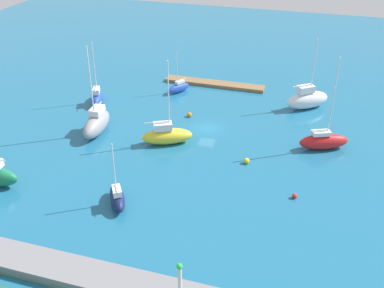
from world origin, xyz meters
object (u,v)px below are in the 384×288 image
Objects in this scene: sailboat_blue_lone_north at (97,97)px; sailboat_blue_lone_south at (178,88)px; mooring_buoy_red at (295,196)px; harbor_beacon at (180,277)px; sailboat_white_outer_mooring at (307,99)px; sailboat_navy_far_south at (117,197)px; sailboat_yellow_near_pier at (167,135)px; pier_dock at (214,84)px; sailboat_red_by_breakwater at (324,141)px; mooring_buoy_yellow at (247,161)px; sailboat_gray_mid_basin at (97,123)px; mooring_buoy_orange at (189,115)px.

sailboat_blue_lone_north is 1.36× the size of sailboat_blue_lone_south.
harbor_beacon is at bearing 66.89° from mooring_buoy_red.
sailboat_white_outer_mooring reaches higher than sailboat_navy_far_south.
sailboat_white_outer_mooring is at bearing 18.73° from sailboat_yellow_near_pier.
sailboat_yellow_near_pier is (-0.57, -15.68, 0.29)m from sailboat_navy_far_south.
sailboat_blue_lone_south is at bearing 77.38° from sailboat_yellow_near_pier.
sailboat_red_by_breakwater is (-20.98, 18.51, 0.99)m from pier_dock.
mooring_buoy_yellow is at bearing 113.72° from pier_dock.
sailboat_red_by_breakwater is 33.63m from sailboat_gray_mid_basin.
sailboat_blue_lone_south is at bearing 154.87° from sailboat_gray_mid_basin.
sailboat_gray_mid_basin reaches higher than mooring_buoy_red.
mooring_buoy_red is at bearing -102.52° from sailboat_navy_far_south.
sailboat_gray_mid_basin reaches higher than sailboat_navy_far_south.
mooring_buoy_orange is at bearing -42.86° from mooring_buoy_red.
harbor_beacon is at bearing -168.22° from sailboat_navy_far_south.
sailboat_blue_lone_south is at bearing -75.52° from sailboat_blue_lone_north.
sailboat_blue_lone_north is (17.25, 13.87, 0.93)m from pier_dock.
harbor_beacon is 0.27× the size of sailboat_red_by_breakwater.
harbor_beacon is 48.48m from sailboat_blue_lone_south.
sailboat_navy_far_south reaches higher than sailboat_blue_lone_south.
mooring_buoy_red is (-7.13, 6.11, -0.08)m from mooring_buoy_yellow.
sailboat_blue_lone_north reaches higher than sailboat_navy_far_south.
sailboat_yellow_near_pier reaches higher than pier_dock.
sailboat_navy_far_south reaches higher than mooring_buoy_orange.
sailboat_red_by_breakwater is at bearing 94.14° from sailboat_gray_mid_basin.
harbor_beacon is at bearing 87.52° from mooring_buoy_yellow.
sailboat_red_by_breakwater is at bearing -80.46° from sailboat_navy_far_south.
sailboat_blue_lone_north is 30.88m from mooring_buoy_yellow.
pier_dock is at bearing -91.97° from mooring_buoy_orange.
harbor_beacon reaches higher than mooring_buoy_yellow.
sailboat_red_by_breakwater is 13.56m from mooring_buoy_red.
sailboat_yellow_near_pier is 18.91m from sailboat_blue_lone_south.
sailboat_gray_mid_basin is at bearing -174.67° from sailboat_blue_lone_north.
sailboat_navy_far_south is at bearing 46.70° from mooring_buoy_yellow.
harbor_beacon is at bearing 51.27° from sailboat_blue_lone_south.
sailboat_blue_lone_south is 26.38m from mooring_buoy_yellow.
sailboat_red_by_breakwater is 21.46× the size of mooring_buoy_red.
sailboat_white_outer_mooring is (-7.35, -45.83, -1.54)m from harbor_beacon.
pier_dock is 18.35m from sailboat_white_outer_mooring.
sailboat_navy_far_south is 15.70m from sailboat_yellow_near_pier.
harbor_beacon is 21.17m from mooring_buoy_red.
sailboat_white_outer_mooring is 15.32× the size of mooring_buoy_orange.
sailboat_white_outer_mooring is 26.09m from sailboat_yellow_near_pier.
sailboat_yellow_near_pier reaches higher than sailboat_blue_lone_north.
sailboat_yellow_near_pier reaches higher than sailboat_white_outer_mooring.
sailboat_gray_mid_basin is at bearing 154.57° from sailboat_yellow_near_pier.
sailboat_gray_mid_basin reaches higher than sailboat_blue_lone_south.
mooring_buoy_orange reaches higher than mooring_buoy_red.
sailboat_blue_lone_south is at bearing -61.54° from mooring_buoy_orange.
harbor_beacon is 0.46× the size of sailboat_navy_far_south.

